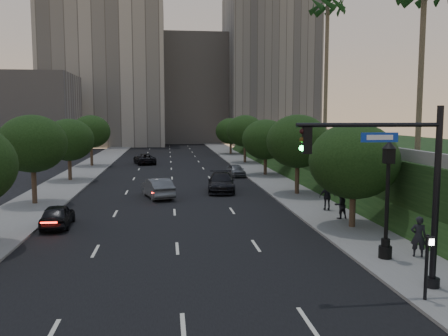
{
  "coord_description": "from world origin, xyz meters",
  "views": [
    {
      "loc": [
        -0.41,
        -18.22,
        6.63
      ],
      "look_at": [
        2.83,
        8.99,
        3.6
      ],
      "focal_mm": 38.0,
      "sensor_mm": 36.0,
      "label": 1
    }
  ],
  "objects": [
    {
      "name": "office_block_filler",
      "position": [
        -26.0,
        70.0,
        7.0
      ],
      "size": [
        18.0,
        16.0,
        14.0
      ],
      "primitive_type": "cube",
      "color": "gray",
      "rests_on": "ground"
    },
    {
      "name": "tree_right_d",
      "position": [
        10.3,
        47.0,
        4.52
      ],
      "size": [
        5.2,
        5.2,
        6.74
      ],
      "color": "#38281C",
      "rests_on": "ground"
    },
    {
      "name": "sedan_near_right",
      "position": [
        4.21,
        22.58,
        0.82
      ],
      "size": [
        2.81,
        5.82,
        1.63
      ],
      "primitive_type": "imported",
      "rotation": [
        0.0,
        0.0,
        -0.09
      ],
      "color": "black",
      "rests_on": "ground"
    },
    {
      "name": "office_block_mid",
      "position": [
        6.0,
        102.0,
        13.0
      ],
      "size": [
        22.0,
        18.0,
        26.0
      ],
      "primitive_type": "cube",
      "color": "gray",
      "rests_on": "ground"
    },
    {
      "name": "palm_far",
      "position": [
        16.0,
        30.0,
        17.64
      ],
      "size": [
        3.2,
        3.2,
        15.5
      ],
      "color": "#4C4233",
      "rests_on": "embankment"
    },
    {
      "name": "sidewalk_left",
      "position": [
        -10.25,
        30.0,
        0.07
      ],
      "size": [
        4.5,
        140.0,
        0.15
      ],
      "primitive_type": "cube",
      "color": "slate",
      "rests_on": "ground"
    },
    {
      "name": "tree_right_a",
      "position": [
        10.3,
        8.0,
        4.02
      ],
      "size": [
        5.2,
        5.2,
        6.24
      ],
      "color": "#38281C",
      "rests_on": "ground"
    },
    {
      "name": "office_block_right",
      "position": [
        24.0,
        96.0,
        18.0
      ],
      "size": [
        20.0,
        22.0,
        36.0
      ],
      "primitive_type": "cube",
      "color": "slate",
      "rests_on": "ground"
    },
    {
      "name": "tree_left_b",
      "position": [
        -10.3,
        18.0,
        4.58
      ],
      "size": [
        5.0,
        5.0,
        6.71
      ],
      "color": "#38281C",
      "rests_on": "ground"
    },
    {
      "name": "embankment",
      "position": [
        22.0,
        28.0,
        2.0
      ],
      "size": [
        18.0,
        90.0,
        4.0
      ],
      "primitive_type": "cube",
      "color": "black",
      "rests_on": "ground"
    },
    {
      "name": "tree_left_d",
      "position": [
        -10.3,
        45.0,
        4.58
      ],
      "size": [
        5.0,
        5.0,
        6.71
      ],
      "color": "#38281C",
      "rests_on": "ground"
    },
    {
      "name": "tree_right_e",
      "position": [
        10.3,
        62.0,
        4.02
      ],
      "size": [
        5.2,
        5.2,
        6.24
      ],
      "color": "#38281C",
      "rests_on": "ground"
    },
    {
      "name": "sedan_far_right",
      "position": [
        6.98,
        32.89,
        0.67
      ],
      "size": [
        1.96,
        4.07,
        1.34
      ],
      "primitive_type": "imported",
      "rotation": [
        0.0,
        0.0,
        0.1
      ],
      "color": "#575B5F",
      "rests_on": "ground"
    },
    {
      "name": "sedan_far_left",
      "position": [
        -3.6,
        47.41,
        0.73
      ],
      "size": [
        3.55,
        5.67,
        1.46
      ],
      "primitive_type": "imported",
      "rotation": [
        0.0,
        0.0,
        3.37
      ],
      "color": "black",
      "rests_on": "ground"
    },
    {
      "name": "sedan_mid_left",
      "position": [
        -1.26,
        20.12,
        0.81
      ],
      "size": [
        2.92,
        5.17,
        1.61
      ],
      "primitive_type": "imported",
      "rotation": [
        0.0,
        0.0,
        3.41
      ],
      "color": "#4D5053",
      "rests_on": "ground"
    },
    {
      "name": "road_surface",
      "position": [
        0.0,
        30.0,
        0.01
      ],
      "size": [
        16.0,
        140.0,
        0.02
      ],
      "primitive_type": "cube",
      "color": "black",
      "rests_on": "ground"
    },
    {
      "name": "traffic_signal_mast",
      "position": [
        8.42,
        -1.86,
        3.67
      ],
      "size": [
        5.68,
        0.56,
        7.0
      ],
      "color": "black",
      "rests_on": "ground"
    },
    {
      "name": "pedestrian_b",
      "position": [
        10.4,
        10.18,
        1.02
      ],
      "size": [
        0.95,
        0.81,
        1.73
      ],
      "primitive_type": "imported",
      "rotation": [
        0.0,
        0.0,
        3.34
      ],
      "color": "black",
      "rests_on": "sidewalk_right"
    },
    {
      "name": "ground",
      "position": [
        0.0,
        0.0,
        0.0
      ],
      "size": [
        160.0,
        160.0,
        0.0
      ],
      "primitive_type": "plane",
      "color": "black",
      "rests_on": "ground"
    },
    {
      "name": "tree_left_c",
      "position": [
        -10.3,
        31.0,
        4.21
      ],
      "size": [
        5.0,
        5.0,
        6.34
      ],
      "color": "#38281C",
      "rests_on": "ground"
    },
    {
      "name": "sidewalk_right",
      "position": [
        10.25,
        30.0,
        0.07
      ],
      "size": [
        4.5,
        140.0,
        0.15
      ],
      "primitive_type": "cube",
      "color": "slate",
      "rests_on": "ground"
    },
    {
      "name": "pedestrian_signal",
      "position": [
        8.58,
        -3.07,
        1.57
      ],
      "size": [
        0.3,
        0.33,
        2.5
      ],
      "color": "black",
      "rests_on": "ground"
    },
    {
      "name": "pedestrian_c",
      "position": [
        10.47,
        12.87,
        1.08
      ],
      "size": [
        1.16,
        0.64,
        1.86
      ],
      "primitive_type": "imported",
      "rotation": [
        0.0,
        0.0,
        2.96
      ],
      "color": "black",
      "rests_on": "sidewalk_right"
    },
    {
      "name": "tree_right_c",
      "position": [
        10.3,
        33.0,
        4.02
      ],
      "size": [
        5.2,
        5.2,
        6.24
      ],
      "color": "#38281C",
      "rests_on": "ground"
    },
    {
      "name": "tree_right_b",
      "position": [
        10.3,
        20.0,
        4.52
      ],
      "size": [
        5.2,
        5.2,
        6.74
      ],
      "color": "#38281C",
      "rests_on": "ground"
    },
    {
      "name": "parapet_wall",
      "position": [
        13.5,
        28.0,
        4.35
      ],
      "size": [
        0.35,
        90.0,
        0.7
      ],
      "primitive_type": "cube",
      "color": "slate",
      "rests_on": "embankment"
    },
    {
      "name": "sedan_near_left",
      "position": [
        -7.0,
        10.52,
        0.7
      ],
      "size": [
        1.87,
        4.19,
        1.4
      ],
      "primitive_type": "imported",
      "rotation": [
        0.0,
        0.0,
        3.19
      ],
      "color": "black",
      "rests_on": "ground"
    },
    {
      "name": "office_block_left",
      "position": [
        -14.0,
        92.0,
        16.0
      ],
      "size": [
        26.0,
        20.0,
        32.0
      ],
      "primitive_type": "cube",
      "color": "gray",
      "rests_on": "ground"
    },
    {
      "name": "pedestrian_a",
      "position": [
        11.02,
        1.9,
        1.1
      ],
      "size": [
        0.81,
        0.68,
        1.89
      ],
      "primitive_type": "imported",
      "rotation": [
        0.0,
        0.0,
        2.76
      ],
      "color": "black",
      "rests_on": "sidewalk_right"
    },
    {
      "name": "street_lamp",
      "position": [
        9.41,
        1.85,
        2.63
      ],
      "size": [
        0.64,
        0.64,
        5.62
      ],
      "color": "black",
      "rests_on": "ground"
    }
  ]
}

